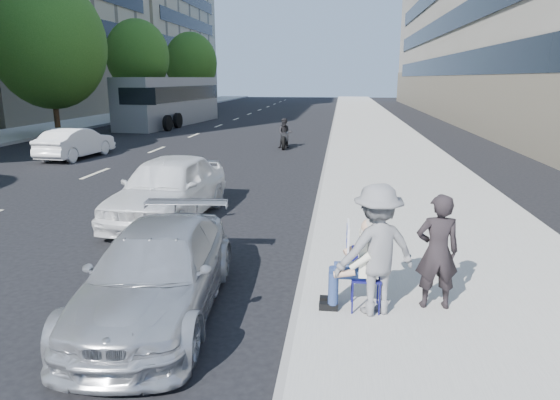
# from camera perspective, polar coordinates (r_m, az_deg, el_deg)

# --- Properties ---
(ground) EXTENTS (160.00, 160.00, 0.00)m
(ground) POSITION_cam_1_polar(r_m,az_deg,el_deg) (9.12, -6.25, -7.25)
(ground) COLOR black
(ground) RESTS_ON ground
(near_sidewalk) EXTENTS (5.00, 120.00, 0.15)m
(near_sidewalk) POSITION_cam_1_polar(r_m,az_deg,el_deg) (28.53, 10.99, 7.12)
(near_sidewalk) COLOR #A09E96
(near_sidewalk) RESTS_ON ground
(far_sidewalk) EXTENTS (4.50, 120.00, 0.15)m
(far_sidewalk) POSITION_cam_1_polar(r_m,az_deg,el_deg) (34.08, -26.70, 6.97)
(far_sidewalk) COLOR #A09E96
(far_sidewalk) RESTS_ON ground
(tree_far_c) EXTENTS (6.00, 6.00, 8.47)m
(tree_far_c) POSITION_cam_1_polar(r_m,az_deg,el_deg) (30.67, -24.89, 15.85)
(tree_far_c) COLOR #382616
(tree_far_c) RESTS_ON ground
(tree_far_d) EXTENTS (4.80, 4.80, 7.65)m
(tree_far_d) POSITION_cam_1_polar(r_m,az_deg,el_deg) (41.41, -15.95, 15.53)
(tree_far_d) COLOR #382616
(tree_far_d) RESTS_ON ground
(tree_far_e) EXTENTS (5.40, 5.40, 7.89)m
(tree_far_e) POSITION_cam_1_polar(r_m,az_deg,el_deg) (54.61, -10.14, 15.17)
(tree_far_e) COLOR #382616
(tree_far_e) RESTS_ON ground
(seated_protester) EXTENTS (0.83, 1.12, 1.31)m
(seated_protester) POSITION_cam_1_polar(r_m,az_deg,el_deg) (6.92, 8.96, -6.59)
(seated_protester) COLOR navy
(seated_protester) RESTS_ON near_sidewalk
(jogger) EXTENTS (1.33, 1.09, 1.79)m
(jogger) POSITION_cam_1_polar(r_m,az_deg,el_deg) (6.77, 10.96, -5.61)
(jogger) COLOR slate
(jogger) RESTS_ON near_sidewalk
(pedestrian_woman) EXTENTS (0.61, 0.43, 1.62)m
(pedestrian_woman) POSITION_cam_1_polar(r_m,az_deg,el_deg) (7.16, 17.53, -5.65)
(pedestrian_woman) COLOR black
(pedestrian_woman) RESTS_ON near_sidewalk
(parked_sedan) EXTENTS (2.05, 4.34, 1.22)m
(parked_sedan) POSITION_cam_1_polar(r_m,az_deg,el_deg) (7.26, -13.86, -8.04)
(parked_sedan) COLOR #AEB1B6
(parked_sedan) RESTS_ON ground
(white_sedan_near) EXTENTS (2.03, 4.53, 1.51)m
(white_sedan_near) POSITION_cam_1_polar(r_m,az_deg,el_deg) (11.97, -12.67, 1.36)
(white_sedan_near) COLOR white
(white_sedan_near) RESTS_ON ground
(white_sedan_mid) EXTENTS (1.73, 3.95, 1.26)m
(white_sedan_mid) POSITION_cam_1_polar(r_m,az_deg,el_deg) (22.53, -22.29, 6.06)
(white_sedan_mid) COLOR white
(white_sedan_mid) RESTS_ON ground
(motorcycle) EXTENTS (0.71, 2.04, 1.42)m
(motorcycle) POSITION_cam_1_polar(r_m,az_deg,el_deg) (23.85, 0.57, 7.47)
(motorcycle) COLOR black
(motorcycle) RESTS_ON ground
(bus) EXTENTS (3.85, 12.28, 3.30)m
(bus) POSITION_cam_1_polar(r_m,az_deg,el_deg) (37.00, -12.32, 10.96)
(bus) COLOR gray
(bus) RESTS_ON ground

